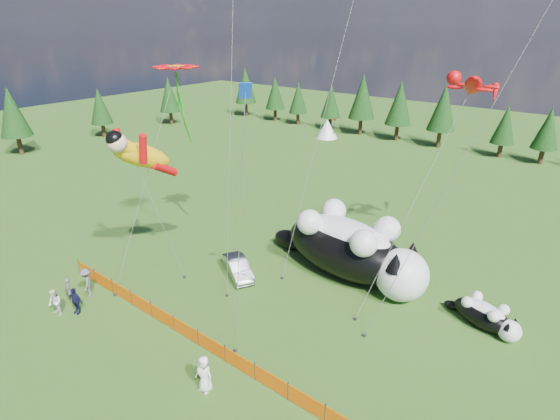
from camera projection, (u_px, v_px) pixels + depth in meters
name	position (u px, v px, depth m)	size (l,w,h in m)	color
ground	(225.00, 312.00, 26.25)	(160.00, 160.00, 0.00)	#133209
safety_fence	(186.00, 330.00, 23.88)	(22.06, 0.06, 1.10)	#262626
tree_line	(465.00, 121.00, 57.27)	(90.00, 4.00, 8.00)	black
festival_tents	(549.00, 165.00, 48.49)	(50.00, 3.20, 2.80)	white
cat_large	(352.00, 248.00, 29.18)	(12.43, 5.33, 4.49)	black
cat_small	(486.00, 315.00, 24.64)	(4.50, 2.52, 1.66)	black
car	(238.00, 268.00, 29.76)	(1.29, 3.71, 1.22)	#B3B2B7
spectator_a	(68.00, 290.00, 26.96)	(0.57, 0.38, 1.57)	#56555A
spectator_b	(55.00, 303.00, 25.61)	(0.84, 0.49, 1.73)	white
spectator_c	(75.00, 301.00, 25.82)	(1.00, 0.51, 1.70)	#141537
spectator_d	(86.00, 282.00, 27.41)	(1.26, 0.65, 1.94)	#56555A
spectator_e	(204.00, 374.00, 20.29)	(0.96, 0.62, 1.96)	white
superhero_kite	(142.00, 155.00, 26.75)	(4.59, 4.97, 10.72)	#EFB40C
gecko_kite	(473.00, 86.00, 25.66)	(4.13, 11.75, 15.30)	red
flower_kite	(176.00, 70.00, 27.17)	(3.07, 8.12, 14.80)	red
diamond_kite_c	(245.00, 112.00, 16.96)	(1.99, 0.83, 14.30)	blue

